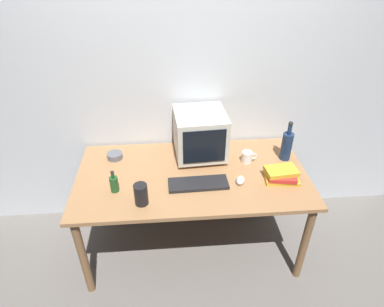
% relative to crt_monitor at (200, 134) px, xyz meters
% --- Properties ---
extents(ground_plane, '(6.00, 6.00, 0.00)m').
position_rel_crt_monitor_xyz_m(ground_plane, '(-0.08, -0.24, -0.94)').
color(ground_plane, slate).
extents(back_wall, '(4.00, 0.08, 2.50)m').
position_rel_crt_monitor_xyz_m(back_wall, '(-0.08, 0.26, 0.31)').
color(back_wall, silver).
rests_on(back_wall, ground).
extents(desk, '(1.69, 0.89, 0.75)m').
position_rel_crt_monitor_xyz_m(desk, '(-0.08, -0.24, -0.27)').
color(desk, '#9E7047').
rests_on(desk, ground).
extents(crt_monitor, '(0.40, 0.41, 0.37)m').
position_rel_crt_monitor_xyz_m(crt_monitor, '(0.00, 0.00, 0.00)').
color(crt_monitor, beige).
rests_on(crt_monitor, desk).
extents(keyboard, '(0.42, 0.16, 0.02)m').
position_rel_crt_monitor_xyz_m(keyboard, '(-0.05, -0.37, -0.18)').
color(keyboard, black).
rests_on(keyboard, desk).
extents(computer_mouse, '(0.09, 0.11, 0.04)m').
position_rel_crt_monitor_xyz_m(computer_mouse, '(0.25, -0.36, -0.17)').
color(computer_mouse, beige).
rests_on(computer_mouse, desk).
extents(bottle_tall, '(0.08, 0.08, 0.33)m').
position_rel_crt_monitor_xyz_m(bottle_tall, '(0.66, -0.10, -0.07)').
color(bottle_tall, navy).
rests_on(bottle_tall, desk).
extents(bottle_short, '(0.06, 0.06, 0.17)m').
position_rel_crt_monitor_xyz_m(bottle_short, '(-0.63, -0.39, -0.13)').
color(bottle_short, '#1E4C23').
rests_on(bottle_short, desk).
extents(book_stack, '(0.25, 0.19, 0.09)m').
position_rel_crt_monitor_xyz_m(book_stack, '(0.55, -0.36, -0.15)').
color(book_stack, gold).
rests_on(book_stack, desk).
extents(mug, '(0.12, 0.08, 0.09)m').
position_rel_crt_monitor_xyz_m(mug, '(0.35, -0.12, -0.15)').
color(mug, white).
rests_on(mug, desk).
extents(cd_spindle, '(0.12, 0.12, 0.04)m').
position_rel_crt_monitor_xyz_m(cd_spindle, '(-0.67, 0.01, -0.17)').
color(cd_spindle, '#595B66').
rests_on(cd_spindle, desk).
extents(metal_canister, '(0.09, 0.09, 0.15)m').
position_rel_crt_monitor_xyz_m(metal_canister, '(-0.44, -0.53, -0.12)').
color(metal_canister, black).
rests_on(metal_canister, desk).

